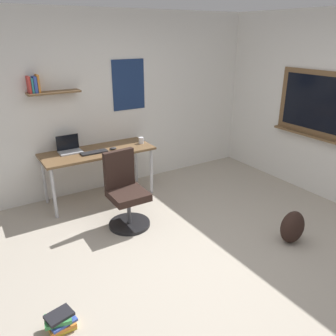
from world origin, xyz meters
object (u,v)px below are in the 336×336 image
(keyboard, at_px, (94,152))
(computer_mouse, at_px, (113,148))
(desk, at_px, (98,155))
(coffee_mug, at_px, (141,140))
(office_chair, at_px, (126,195))
(book_stack_on_floor, at_px, (61,322))
(backpack, at_px, (292,227))
(laptop, at_px, (69,148))

(keyboard, height_order, computer_mouse, computer_mouse)
(desk, height_order, coffee_mug, coffee_mug)
(office_chair, relative_size, coffee_mug, 10.33)
(office_chair, bearing_deg, coffee_mug, 51.54)
(desk, xyz_separation_m, keyboard, (-0.08, -0.08, 0.08))
(coffee_mug, bearing_deg, book_stack_on_floor, -131.76)
(office_chair, height_order, backpack, office_chair)
(keyboard, relative_size, book_stack_on_floor, 1.41)
(laptop, bearing_deg, computer_mouse, -22.37)
(desk, distance_m, computer_mouse, 0.23)
(computer_mouse, relative_size, book_stack_on_floor, 0.40)
(book_stack_on_floor, bearing_deg, keyboard, 61.46)
(keyboard, bearing_deg, computer_mouse, 0.00)
(keyboard, bearing_deg, laptop, 140.17)
(keyboard, relative_size, computer_mouse, 3.56)
(computer_mouse, bearing_deg, backpack, -60.31)
(backpack, bearing_deg, keyboard, 124.92)
(desk, distance_m, coffee_mug, 0.69)
(desk, height_order, keyboard, keyboard)
(keyboard, distance_m, backpack, 2.72)
(desk, height_order, office_chair, office_chair)
(backpack, bearing_deg, laptop, 126.69)
(coffee_mug, bearing_deg, laptop, 170.22)
(laptop, bearing_deg, desk, -23.05)
(office_chair, xyz_separation_m, backpack, (1.44, -1.39, -0.21))
(office_chair, distance_m, keyboard, 0.87)
(keyboard, xyz_separation_m, coffee_mug, (0.76, 0.05, 0.04))
(keyboard, height_order, book_stack_on_floor, keyboard)
(desk, xyz_separation_m, computer_mouse, (0.20, -0.08, 0.09))
(coffee_mug, bearing_deg, backpack, -71.01)
(coffee_mug, relative_size, book_stack_on_floor, 0.35)
(computer_mouse, bearing_deg, keyboard, 180.00)
(computer_mouse, distance_m, backpack, 2.58)
(office_chair, bearing_deg, backpack, -43.91)
(keyboard, distance_m, computer_mouse, 0.28)
(desk, xyz_separation_m, laptop, (-0.35, 0.15, 0.13))
(desk, relative_size, laptop, 5.03)
(computer_mouse, height_order, book_stack_on_floor, computer_mouse)
(laptop, bearing_deg, book_stack_on_floor, -110.26)
(desk, xyz_separation_m, office_chair, (0.01, -0.88, -0.26))
(office_chair, relative_size, backpack, 2.41)
(desk, distance_m, book_stack_on_floor, 2.50)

